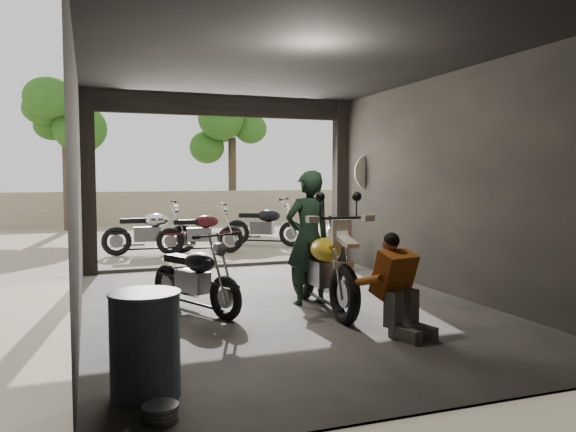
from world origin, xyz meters
TOP-DOWN VIEW (x-y plane):
  - ground at (0.00, 0.00)m, footprint 80.00×80.00m
  - garage at (0.00, 0.55)m, footprint 7.00×7.13m
  - boundary_wall at (0.00, 14.00)m, footprint 18.00×0.30m
  - tree_left at (-3.00, 12.50)m, footprint 2.20×2.20m
  - tree_right at (2.80, 14.00)m, footprint 2.20×2.20m
  - main_bike at (0.41, -0.33)m, footprint 0.84×1.93m
  - left_bike at (-1.14, 0.13)m, footprint 1.24×1.65m
  - outside_bike_a at (-1.13, 5.75)m, footprint 1.79×0.76m
  - outside_bike_b at (-0.04, 5.51)m, footprint 1.72×0.78m
  - outside_bike_c at (1.71, 6.40)m, footprint 1.88×1.59m
  - rider at (0.36, 0.02)m, footprint 0.71×0.51m
  - mechanic at (0.75, -1.70)m, footprint 0.71×0.85m
  - stool at (1.78, 2.63)m, footprint 0.36×0.36m
  - helmet at (1.84, 2.58)m, footprint 0.39×0.40m
  - oil_drum at (-2.00, -2.52)m, footprint 0.68×0.68m
  - sign_post at (2.65, 2.56)m, footprint 0.72×0.08m

SIDE VIEW (x-z plane):
  - ground at x=0.00m, z-range 0.00..0.00m
  - oil_drum at x=-2.00m, z-range 0.00..0.83m
  - stool at x=1.78m, z-range 0.18..0.68m
  - left_bike at x=-1.14m, z-range 0.00..1.04m
  - mechanic at x=0.75m, z-range 0.00..1.08m
  - outside_bike_b at x=-0.04m, z-range 0.00..1.14m
  - outside_bike_c at x=1.71m, z-range 0.00..1.20m
  - boundary_wall at x=0.00m, z-range 0.00..1.20m
  - outside_bike_a at x=-1.13m, z-range 0.00..1.21m
  - main_bike at x=0.41m, z-range 0.00..1.28m
  - helmet at x=1.84m, z-range 0.50..0.80m
  - rider at x=0.36m, z-range 0.00..1.80m
  - garage at x=0.00m, z-range -0.32..2.88m
  - sign_post at x=2.65m, z-range 0.36..2.52m
  - tree_right at x=2.80m, z-range 1.06..6.06m
  - tree_left at x=-3.00m, z-range 1.19..6.79m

